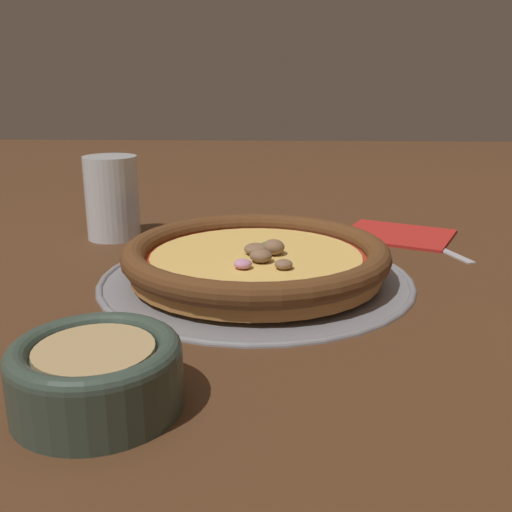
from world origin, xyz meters
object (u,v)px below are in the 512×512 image
(pizza_tray, at_px, (256,278))
(drinking_cup, at_px, (112,198))
(pizza, at_px, (256,258))
(napkin, at_px, (398,233))
(bowl_near, at_px, (96,372))
(fork, at_px, (429,243))

(pizza_tray, distance_m, drinking_cup, 0.28)
(pizza_tray, bearing_deg, pizza, -56.50)
(pizza_tray, distance_m, napkin, 0.29)
(bowl_near, bearing_deg, fork, 52.61)
(pizza_tray, height_order, bowl_near, bowl_near)
(pizza, bearing_deg, drinking_cup, 139.81)
(drinking_cup, bearing_deg, pizza_tray, -40.18)
(pizza_tray, distance_m, bowl_near, 0.30)
(bowl_near, xyz_separation_m, napkin, (0.30, 0.48, -0.02))
(pizza_tray, relative_size, drinking_cup, 3.07)
(bowl_near, bearing_deg, drinking_cup, 103.70)
(pizza, bearing_deg, fork, 34.56)
(drinking_cup, distance_m, fork, 0.45)
(bowl_near, height_order, napkin, bowl_near)
(pizza, relative_size, napkin, 1.62)
(pizza, xyz_separation_m, bowl_near, (-0.10, -0.28, 0.00))
(bowl_near, distance_m, fork, 0.55)
(napkin, bearing_deg, bowl_near, -121.93)
(pizza_tray, distance_m, fork, 0.29)
(napkin, height_order, fork, napkin)
(drinking_cup, height_order, napkin, drinking_cup)
(napkin, xyz_separation_m, fork, (0.04, -0.04, -0.00))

